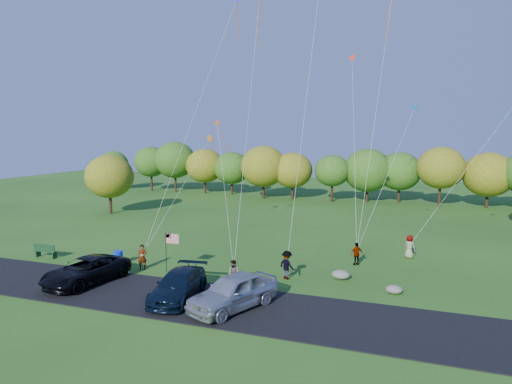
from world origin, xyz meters
TOP-DOWN VIEW (x-y plane):
  - ground at (0.00, 0.00)m, footprint 140.00×140.00m
  - asphalt_lane at (0.00, -4.00)m, footprint 44.00×6.00m
  - treeline at (0.55, 36.13)m, footprint 74.89×27.74m
  - minivan_dark at (-7.33, -3.64)m, footprint 3.49×6.12m
  - minivan_navy at (-0.52, -4.06)m, footprint 2.94×5.60m
  - minivan_silver at (2.99, -4.35)m, footprint 4.23×5.94m
  - flyer_a at (-5.78, 0.25)m, footprint 0.75×0.62m
  - flyer_b at (1.53, -0.80)m, footprint 0.94×0.83m
  - flyer_c at (4.27, 1.61)m, footprint 1.39×1.18m
  - flyer_d at (8.11, 6.35)m, footprint 1.02×0.88m
  - flyer_e at (11.63, 9.56)m, footprint 1.03×0.90m
  - park_bench at (-14.44, 0.25)m, footprint 1.92×0.49m
  - trash_barrel at (-8.13, 0.69)m, footprint 0.66×0.66m
  - flag_assembly at (-3.56, 0.24)m, footprint 1.02×0.66m
  - boulder_near at (7.58, 2.77)m, footprint 1.20×0.94m
  - boulder_far at (10.99, 1.12)m, footprint 0.98×0.81m
  - kites_aloft at (2.65, 12.24)m, footprint 25.77×8.43m

SIDE VIEW (x-z plane):
  - ground at x=0.00m, z-range 0.00..0.00m
  - asphalt_lane at x=0.00m, z-range 0.00..0.06m
  - boulder_far at x=10.99m, z-range 0.00..0.51m
  - boulder_near at x=7.58m, z-range 0.00..0.60m
  - trash_barrel at x=-8.13m, z-range 0.00..0.99m
  - park_bench at x=-14.44m, z-range 0.04..1.10m
  - flyer_b at x=1.53m, z-range 0.00..1.62m
  - flyer_d at x=8.11m, z-range 0.00..1.65m
  - minivan_navy at x=-0.52m, z-range 0.06..1.61m
  - minivan_dark at x=-7.33m, z-range 0.06..1.67m
  - flyer_a at x=-5.78m, z-range 0.00..1.75m
  - flyer_e at x=11.63m, z-range 0.00..1.78m
  - flyer_c at x=4.27m, z-range 0.00..1.87m
  - minivan_silver at x=2.99m, z-range 0.06..1.94m
  - flag_assembly at x=-3.56m, z-range 0.71..3.47m
  - treeline at x=0.55m, z-range 0.51..8.84m
  - kites_aloft at x=2.65m, z-range 11.35..28.89m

